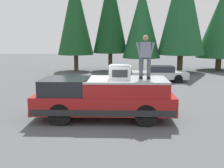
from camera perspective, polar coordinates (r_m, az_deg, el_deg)
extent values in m
plane|color=#4C4F51|center=(10.90, -4.57, -7.75)|extent=(90.00, 90.00, 0.00)
cube|color=maroon|center=(11.01, -1.65, -3.76)|extent=(2.00, 5.50, 0.70)
cube|color=#232326|center=(11.06, -1.64, -4.73)|extent=(2.01, 5.39, 0.24)
cube|color=black|center=(11.08, -9.50, -0.38)|extent=(1.84, 1.87, 0.60)
cube|color=maroon|center=(10.87, 2.97, -0.66)|extent=(1.92, 3.19, 0.52)
cube|color=#A8AAAF|center=(10.82, 2.98, 0.90)|extent=(1.94, 3.19, 0.08)
cube|color=#232326|center=(11.56, -15.12, -4.83)|extent=(1.96, 0.16, 0.20)
cube|color=#B2B5BA|center=(11.24, 12.23, -5.12)|extent=(1.96, 0.16, 0.20)
cylinder|color=black|center=(10.49, -10.71, -6.19)|extent=(0.30, 0.84, 0.84)
cylinder|color=black|center=(12.10, -8.97, -4.02)|extent=(0.30, 0.84, 0.84)
cylinder|color=black|center=(10.28, 7.02, -6.41)|extent=(0.30, 0.84, 0.84)
cylinder|color=black|center=(11.92, 6.31, -4.17)|extent=(0.30, 0.84, 0.84)
cube|color=silver|center=(10.65, 1.64, 2.40)|extent=(0.64, 0.84, 0.52)
cube|color=#2D2D30|center=(10.33, 1.63, 2.17)|extent=(0.01, 0.59, 0.29)
cube|color=#99999E|center=(10.62, 1.65, 3.90)|extent=(0.58, 0.76, 0.04)
cylinder|color=#4C515B|center=(10.85, 7.63, 3.30)|extent=(0.15, 0.15, 0.84)
cube|color=black|center=(10.86, 7.60, 1.28)|extent=(0.26, 0.11, 0.08)
cylinder|color=#4C515B|center=(10.82, 6.04, 3.32)|extent=(0.15, 0.15, 0.84)
cube|color=black|center=(10.83, 6.02, 1.29)|extent=(0.26, 0.11, 0.08)
cube|color=gray|center=(10.78, 6.91, 7.06)|extent=(0.24, 0.40, 0.58)
sphere|color=#A37A5B|center=(10.77, 6.96, 9.45)|extent=(0.22, 0.22, 0.22)
cylinder|color=gray|center=(10.77, 8.23, 7.03)|extent=(0.09, 0.23, 0.58)
cylinder|color=gray|center=(10.73, 5.61, 7.07)|extent=(0.09, 0.23, 0.58)
cube|color=silver|center=(20.90, 9.79, 1.87)|extent=(1.64, 4.10, 0.50)
cube|color=#282D38|center=(20.86, 10.10, 3.12)|extent=(1.31, 1.89, 0.42)
cylinder|color=black|center=(20.08, 6.46, 1.12)|extent=(0.20, 0.62, 0.62)
cylinder|color=black|center=(21.50, 6.16, 1.69)|extent=(0.20, 0.62, 0.62)
cylinder|color=black|center=(20.44, 13.58, 1.06)|extent=(0.20, 0.62, 0.62)
cylinder|color=black|center=(21.84, 12.83, 1.62)|extent=(0.20, 0.62, 0.62)
cylinder|color=#4C3826|center=(29.95, 21.17, 3.94)|extent=(0.56, 0.56, 1.27)
cone|color=#1E562D|center=(29.86, 21.62, 11.23)|extent=(4.64, 4.64, 6.35)
cylinder|color=#4C3826|center=(27.11, 13.90, 4.20)|extent=(0.53, 0.53, 1.66)
cone|color=#1E562D|center=(27.19, 14.38, 15.92)|extent=(4.38, 4.38, 9.44)
cylinder|color=#4C3826|center=(26.71, 6.06, 4.00)|extent=(0.43, 0.43, 1.34)
cone|color=#1E562D|center=(26.63, 6.22, 12.69)|extent=(3.60, 3.60, 6.75)
cylinder|color=#4C3826|center=(27.52, -0.35, 4.65)|extent=(0.41, 0.41, 1.76)
cone|color=#14421E|center=(27.54, -0.36, 14.85)|extent=(3.39, 3.39, 8.03)
cylinder|color=#4C3826|center=(27.38, -7.44, 4.40)|extent=(0.42, 0.42, 1.62)
cone|color=#194C23|center=(27.36, -7.66, 14.16)|extent=(3.47, 3.47, 7.70)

